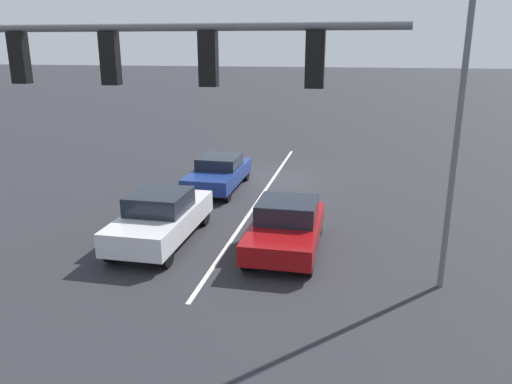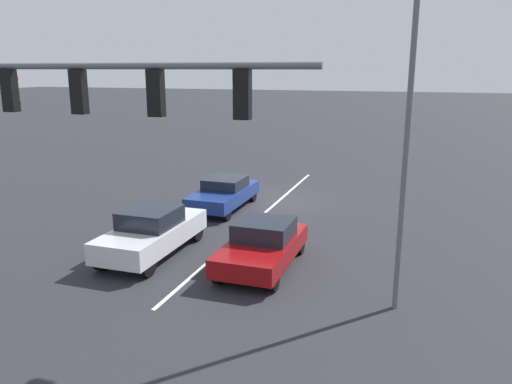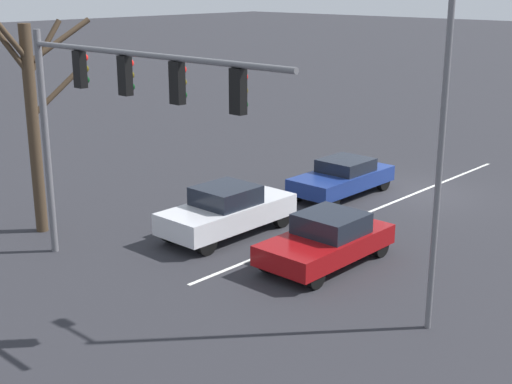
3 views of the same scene
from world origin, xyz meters
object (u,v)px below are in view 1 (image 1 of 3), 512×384
at_px(street_lamp_left_shoulder, 455,89).
at_px(car_navy_midlane_second, 219,173).
at_px(car_silver_midlane_front, 161,217).
at_px(traffic_signal_gantry, 83,92).
at_px(car_maroon_leftlane_front, 286,226).

bearing_deg(street_lamp_left_shoulder, car_navy_midlane_second, -43.95).
xyz_separation_m(car_silver_midlane_front, traffic_signal_gantry, (-0.47, 4.49, 4.10)).
distance_m(car_navy_midlane_second, traffic_signal_gantry, 11.29).
bearing_deg(traffic_signal_gantry, street_lamp_left_shoulder, -156.61).
bearing_deg(street_lamp_left_shoulder, traffic_signal_gantry, 23.39).
bearing_deg(car_maroon_leftlane_front, traffic_signal_gantry, 54.73).
xyz_separation_m(car_silver_midlane_front, street_lamp_left_shoulder, (-7.71, 1.36, 4.02)).
xyz_separation_m(car_maroon_leftlane_front, traffic_signal_gantry, (3.31, 4.67, 4.18)).
height_order(car_maroon_leftlane_front, traffic_signal_gantry, traffic_signal_gantry).
bearing_deg(car_silver_midlane_front, street_lamp_left_shoulder, 170.02).
height_order(traffic_signal_gantry, street_lamp_left_shoulder, street_lamp_left_shoulder).
distance_m(car_silver_midlane_front, car_navy_midlane_second, 5.99).
relative_size(car_silver_midlane_front, car_maroon_leftlane_front, 1.10).
distance_m(car_silver_midlane_front, traffic_signal_gantry, 6.10).
bearing_deg(car_maroon_leftlane_front, street_lamp_left_shoulder, 158.62).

